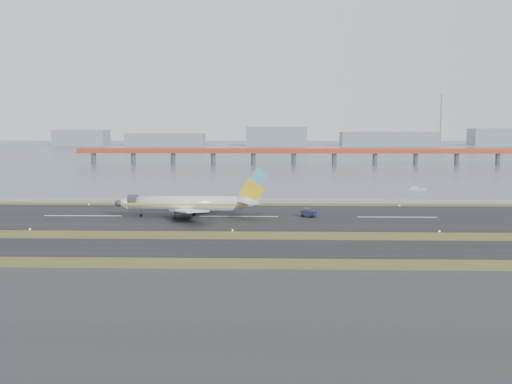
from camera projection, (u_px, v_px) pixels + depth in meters
ground at (230, 237)px, 133.03m from camera, size 1000.00×1000.00×0.00m
apron_strip at (198, 315)px, 78.34m from camera, size 1000.00×50.00×0.10m
taxiway_strip at (226, 248)px, 121.09m from camera, size 1000.00×18.00×0.10m
runway_strip at (239, 217)px, 162.85m from camera, size 1000.00×45.00×0.10m
seawall at (244, 201)px, 192.63m from camera, size 1000.00×2.50×1.00m
bay_water at (266, 151)px, 590.35m from camera, size 1400.00×800.00×1.30m
red_pier at (294, 152)px, 380.20m from camera, size 260.00×5.00×10.20m
far_shoreline at (280, 140)px, 748.37m from camera, size 1400.00×80.00×60.50m
airliner at (190, 204)px, 161.68m from camera, size 38.52×32.89×12.80m
pushback_tug at (308, 213)px, 161.78m from camera, size 4.12×3.23×2.32m
workboat_near at (417, 189)px, 229.27m from camera, size 6.26×3.78×1.45m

